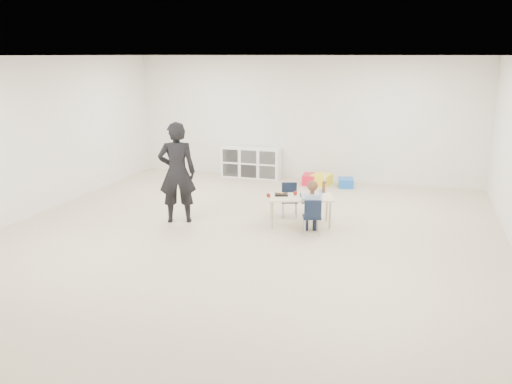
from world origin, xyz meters
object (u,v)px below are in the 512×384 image
(table, at_px, (300,210))
(chair_near, at_px, (312,216))
(adult, at_px, (177,172))
(child, at_px, (312,206))
(cubby_shelf, at_px, (251,163))

(table, relative_size, chair_near, 2.00)
(adult, bearing_deg, table, 169.71)
(child, bearing_deg, chair_near, 0.00)
(child, bearing_deg, cubby_shelf, 103.66)
(child, xyz_separation_m, adult, (-2.34, -0.00, 0.40))
(cubby_shelf, bearing_deg, chair_near, -59.40)
(cubby_shelf, relative_size, adult, 0.81)
(chair_near, xyz_separation_m, cubby_shelf, (-2.19, 3.71, 0.05))
(chair_near, xyz_separation_m, child, (0.00, 0.00, 0.17))
(cubby_shelf, xyz_separation_m, adult, (-0.15, -3.71, 0.52))
(table, height_order, child, child)
(chair_near, bearing_deg, cubby_shelf, 103.66)
(table, relative_size, child, 1.27)
(table, distance_m, adult, 2.19)
(table, distance_m, chair_near, 0.51)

